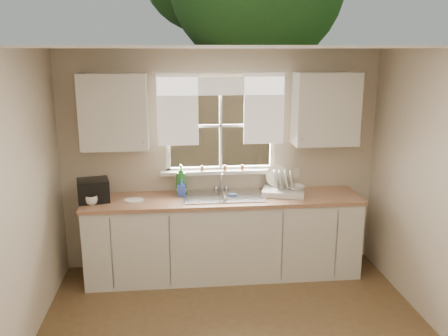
{
  "coord_description": "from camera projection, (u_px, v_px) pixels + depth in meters",
  "views": [
    {
      "loc": [
        -0.51,
        -3.27,
        2.49
      ],
      "look_at": [
        0.0,
        1.65,
        1.25
      ],
      "focal_mm": 38.0,
      "sensor_mm": 36.0,
      "label": 1
    }
  ],
  "objects": [
    {
      "name": "window",
      "position": [
        221.0,
        140.0,
        5.38
      ],
      "size": [
        1.38,
        0.16,
        1.06
      ],
      "color": "white",
      "rests_on": "room_walls"
    },
    {
      "name": "base_cabinets",
      "position": [
        224.0,
        238.0,
        5.32
      ],
      "size": [
        3.0,
        0.62,
        0.87
      ],
      "primitive_type": "cube",
      "color": "silver",
      "rests_on": "ground"
    },
    {
      "name": "room_walls",
      "position": [
        248.0,
        227.0,
        3.44
      ],
      "size": [
        3.62,
        4.02,
        2.5
      ],
      "color": "beige",
      "rests_on": "ground"
    },
    {
      "name": "wall_outlet",
      "position": [
        296.0,
        173.0,
        5.55
      ],
      "size": [
        0.08,
        0.01,
        0.12
      ],
      "primitive_type": "cube",
      "color": "beige",
      "rests_on": "room_walls"
    },
    {
      "name": "sill_jars",
      "position": [
        223.0,
        168.0,
        5.39
      ],
      "size": [
        0.5,
        0.04,
        0.06
      ],
      "color": "brown",
      "rests_on": "window"
    },
    {
      "name": "soap_bottle_b",
      "position": [
        181.0,
        187.0,
        5.25
      ],
      "size": [
        0.09,
        0.09,
        0.19
      ],
      "primitive_type": "imported",
      "rotation": [
        0.0,
        0.0,
        -0.08
      ],
      "color": "blue",
      "rests_on": "countertop"
    },
    {
      "name": "sink",
      "position": [
        223.0,
        203.0,
        5.25
      ],
      "size": [
        0.88,
        0.52,
        0.4
      ],
      "color": "#B7B7BC",
      "rests_on": "countertop"
    },
    {
      "name": "saucer",
      "position": [
        134.0,
        200.0,
        5.09
      ],
      "size": [
        0.2,
        0.2,
        0.01
      ],
      "primitive_type": "cylinder",
      "color": "white",
      "rests_on": "countertop"
    },
    {
      "name": "ceiling",
      "position": [
        249.0,
        48.0,
        3.2
      ],
      "size": [
        3.6,
        4.0,
        0.02
      ],
      "primitive_type": "cube",
      "color": "silver",
      "rests_on": "room_walls"
    },
    {
      "name": "soap_bottle_c",
      "position": [
        181.0,
        188.0,
        5.31
      ],
      "size": [
        0.12,
        0.12,
        0.15
      ],
      "primitive_type": "imported",
      "rotation": [
        0.0,
        0.0,
        -0.01
      ],
      "color": "beige",
      "rests_on": "countertop"
    },
    {
      "name": "upper_cabinet_right",
      "position": [
        326.0,
        109.0,
        5.23
      ],
      "size": [
        0.7,
        0.33,
        0.8
      ],
      "primitive_type": "cube",
      "color": "silver",
      "rests_on": "room_walls"
    },
    {
      "name": "cup",
      "position": [
        92.0,
        200.0,
        4.94
      ],
      "size": [
        0.15,
        0.15,
        0.1
      ],
      "primitive_type": "imported",
      "rotation": [
        0.0,
        0.0,
        -0.21
      ],
      "color": "white",
      "rests_on": "countertop"
    },
    {
      "name": "upper_cabinet_left",
      "position": [
        114.0,
        112.0,
        5.0
      ],
      "size": [
        0.7,
        0.33,
        0.8
      ],
      "primitive_type": "cube",
      "color": "silver",
      "rests_on": "room_walls"
    },
    {
      "name": "curtains",
      "position": [
        221.0,
        101.0,
        5.22
      ],
      "size": [
        1.5,
        0.03,
        0.81
      ],
      "color": "white",
      "rests_on": "room_walls"
    },
    {
      "name": "countertop",
      "position": [
        224.0,
        199.0,
        5.21
      ],
      "size": [
        3.04,
        0.65,
        0.04
      ],
      "primitive_type": "cube",
      "color": "#AA7755",
      "rests_on": "base_cabinets"
    },
    {
      "name": "backyard",
      "position": [
        219.0,
        7.0,
        11.14
      ],
      "size": [
        20.0,
        10.0,
        6.13
      ],
      "color": "#335421",
      "rests_on": "ground"
    },
    {
      "name": "dish_rack",
      "position": [
        283.0,
        188.0,
        5.31
      ],
      "size": [
        0.54,
        0.46,
        0.31
      ],
      "color": "white",
      "rests_on": "countertop"
    },
    {
      "name": "black_appliance",
      "position": [
        93.0,
        190.0,
        5.05
      ],
      "size": [
        0.38,
        0.34,
        0.24
      ],
      "primitive_type": "cube",
      "rotation": [
        0.0,
        0.0,
        0.22
      ],
      "color": "black",
      "rests_on": "countertop"
    },
    {
      "name": "soap_bottle_a",
      "position": [
        181.0,
        179.0,
        5.31
      ],
      "size": [
        0.15,
        0.15,
        0.34
      ],
      "primitive_type": "imported",
      "rotation": [
        0.0,
        0.0,
        0.17
      ],
      "color": "#2B832B",
      "rests_on": "countertop"
    },
    {
      "name": "bowl",
      "position": [
        296.0,
        188.0,
        5.27
      ],
      "size": [
        0.22,
        0.22,
        0.05
      ],
      "primitive_type": "imported",
      "rotation": [
        0.0,
        0.0,
        0.18
      ],
      "color": "white",
      "rests_on": "dish_rack"
    }
  ]
}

